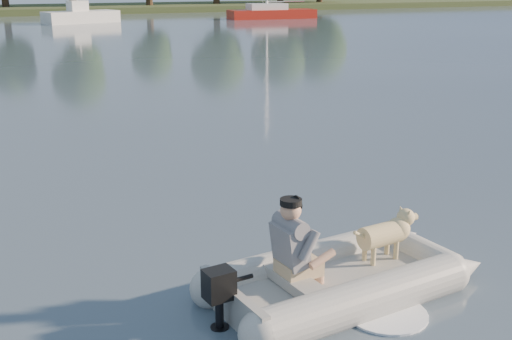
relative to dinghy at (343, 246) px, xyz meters
name	(u,v)px	position (x,y,z in m)	size (l,w,h in m)	color
water	(337,275)	(0.14, 0.36, -0.57)	(160.00, 160.00, 0.00)	slate
shore_bank	(33,10)	(0.14, 62.36, -0.32)	(160.00, 12.00, 0.70)	#47512D
dinghy	(343,246)	(0.00, 0.00, 0.00)	(4.52, 3.13, 1.34)	#A0A19B
man	(292,242)	(-0.67, -0.06, 0.18)	(0.70, 0.60, 1.04)	slate
dog	(381,239)	(0.61, 0.15, -0.07)	(0.90, 0.32, 0.60)	tan
outboard_motor	(219,302)	(-1.58, -0.26, -0.27)	(0.40, 0.28, 0.76)	black
motorboat	(80,8)	(2.78, 46.04, 0.55)	(5.83, 2.24, 2.47)	white
sailboat	(271,13)	(18.41, 45.43, -0.12)	(7.49, 2.48, 10.19)	#A31D12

